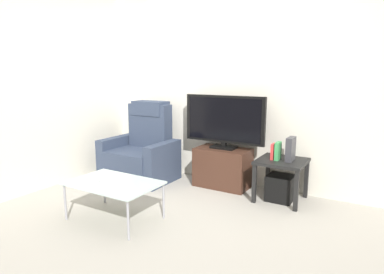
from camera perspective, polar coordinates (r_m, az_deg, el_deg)
The scene contains 13 objects.
ground_plane at distance 3.88m, azimuth -1.80°, elevation -11.66°, with size 6.40×6.40×0.00m, color #9E998E.
wall_back at distance 4.58m, azimuth 5.86°, elevation 8.49°, with size 6.40×0.06×2.60m, color beige.
wall_side at distance 4.87m, azimuth -21.04°, elevation 7.97°, with size 0.06×4.48×2.60m, color beige.
tv_stand at distance 4.47m, azimuth 5.19°, elevation -5.14°, with size 0.70×0.40×0.51m.
television at distance 4.36m, azimuth 5.44°, elevation 2.77°, with size 1.10×0.20×0.69m.
recliner_armchair at distance 4.84m, azimuth -8.46°, elevation -2.55°, with size 0.98×0.78×1.08m.
side_table at distance 4.07m, azimuth 14.90°, elevation -4.83°, with size 0.54×0.54×0.49m.
subwoofer_box at distance 4.15m, azimuth 14.72°, elevation -8.28°, with size 0.30×0.30×0.30m, color black.
book_leftmost at distance 4.04m, azimuth 13.57°, elevation -2.37°, with size 0.03×0.11×0.19m, color red.
book_middle at distance 4.02m, azimuth 14.31°, elevation -2.31°, with size 0.05×0.13×0.21m, color #388C4C.
game_console at distance 4.01m, azimuth 16.32°, elevation -1.97°, with size 0.07×0.20×0.27m, color #333338.
coffee_table at distance 3.53m, azimuth -13.06°, elevation -7.82°, with size 0.90×0.60×0.39m.
cell_phone at distance 3.58m, azimuth -14.12°, elevation -7.11°, with size 0.07×0.15×0.01m, color #B7B7BC.
Camera 1 is at (1.94, -3.01, 1.48)m, focal length 31.57 mm.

